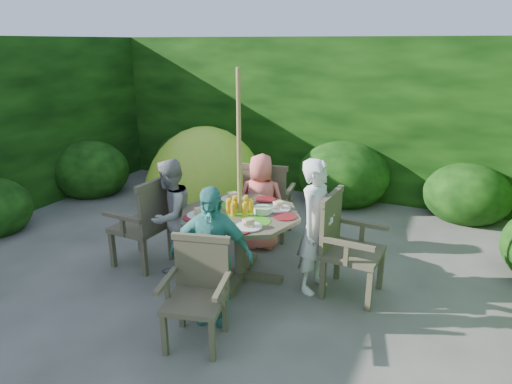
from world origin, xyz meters
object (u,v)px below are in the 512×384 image
at_px(garden_chair_left, 146,221).
at_px(child_left, 170,215).
at_px(garden_chair_back, 267,200).
at_px(child_right, 316,226).
at_px(child_front, 211,255).
at_px(dome_tent, 206,202).
at_px(garden_chair_front, 197,290).
at_px(parasol_pole, 239,180).
at_px(garden_chair_right, 346,244).
at_px(patio_table, 240,223).
at_px(child_back, 261,202).

distance_m(garden_chair_left, child_left, 0.31).
bearing_deg(garden_chair_back, child_right, 124.98).
height_order(child_left, child_front, child_front).
height_order(child_front, dome_tent, child_front).
height_order(child_left, dome_tent, child_left).
xyz_separation_m(garden_chair_front, child_left, (-0.94, 0.98, 0.17)).
bearing_deg(dome_tent, garden_chair_back, -39.76).
relative_size(parasol_pole, child_left, 1.76).
bearing_deg(garden_chair_right, child_front, 137.85).
distance_m(garden_chair_front, child_front, 0.35).
xyz_separation_m(garden_chair_left, child_left, (0.29, 0.06, 0.10)).
bearing_deg(garden_chair_left, patio_table, 102.12).
xyz_separation_m(patio_table, child_left, (-0.80, -0.12, -0.00)).
height_order(child_right, dome_tent, child_right).
bearing_deg(child_right, patio_table, 109.32).
height_order(parasol_pole, child_back, parasol_pole).
distance_m(garden_chair_right, child_left, 1.90).
height_order(child_right, child_back, child_right).
relative_size(garden_chair_front, child_front, 0.67).
distance_m(child_left, dome_tent, 2.30).
bearing_deg(garden_chair_left, garden_chair_right, 102.07).
relative_size(garden_chair_left, child_back, 0.84).
xyz_separation_m(garden_chair_front, dome_tent, (-1.74, 3.04, -0.46)).
xyz_separation_m(garden_chair_back, child_right, (0.95, -0.97, 0.17)).
relative_size(garden_chair_right, child_right, 0.72).
bearing_deg(parasol_pole, garden_chair_right, 9.10).
bearing_deg(parasol_pole, child_front, -81.78).
xyz_separation_m(child_left, child_front, (0.91, -0.68, 0.01)).
distance_m(patio_table, child_back, 0.80).
distance_m(child_front, dome_tent, 3.29).
relative_size(patio_table, child_right, 1.06).
bearing_deg(child_right, parasol_pole, 109.40).
xyz_separation_m(patio_table, garden_chair_left, (-1.08, -0.17, -0.10)).
bearing_deg(garden_chair_front, child_back, 84.15).
bearing_deg(child_left, child_right, 95.42).
height_order(garden_chair_right, child_left, child_left).
distance_m(patio_table, garden_chair_front, 1.12).
height_order(parasol_pole, dome_tent, parasol_pole).
bearing_deg(child_back, child_right, 126.41).
bearing_deg(parasol_pole, dome_tent, 129.17).
distance_m(patio_table, garden_chair_left, 1.10).
xyz_separation_m(patio_table, child_front, (0.11, -0.79, 0.01)).
relative_size(child_back, dome_tent, 0.49).
distance_m(child_right, child_back, 1.14).
relative_size(garden_chair_back, garden_chair_front, 1.13).
relative_size(garden_chair_right, child_back, 0.84).
xyz_separation_m(parasol_pole, child_back, (-0.11, 0.79, -0.51)).
relative_size(garden_chair_right, dome_tent, 0.41).
height_order(patio_table, child_left, child_left).
xyz_separation_m(patio_table, garden_chair_back, (-0.16, 1.08, -0.11)).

